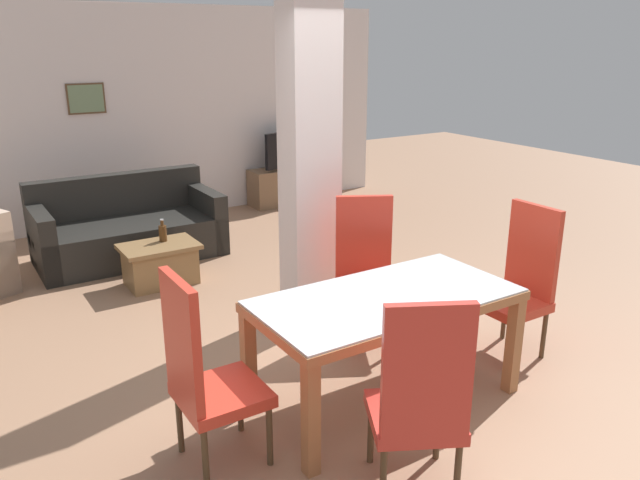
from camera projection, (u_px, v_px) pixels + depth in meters
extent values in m
plane|color=#9F7558|center=(383.00, 399.00, 4.15)|extent=(18.00, 18.00, 0.00)
cube|color=white|center=(136.00, 116.00, 7.85)|extent=(7.20, 0.06, 2.70)
cube|color=brown|center=(86.00, 99.00, 7.44)|extent=(0.44, 0.02, 0.36)
cube|color=gray|center=(86.00, 99.00, 7.43)|extent=(0.40, 0.01, 0.32)
cube|color=white|center=(310.00, 160.00, 5.03)|extent=(0.43, 0.30, 2.70)
cube|color=#A4683E|center=(429.00, 324.00, 3.61)|extent=(1.69, 0.06, 0.06)
cube|color=#A4683E|center=(350.00, 281.00, 4.25)|extent=(1.69, 0.06, 0.06)
cube|color=#A4683E|center=(273.00, 332.00, 3.52)|extent=(0.06, 0.73, 0.06)
cube|color=#A4683E|center=(478.00, 276.00, 4.35)|extent=(0.06, 0.73, 0.06)
cube|color=silver|center=(386.00, 296.00, 3.92)|extent=(1.67, 0.83, 0.01)
cube|color=#A4683E|center=(311.00, 420.00, 3.34)|extent=(0.08, 0.08, 0.68)
cube|color=#A4683E|center=(513.00, 346.00, 4.15)|extent=(0.08, 0.08, 0.68)
cube|color=#A4683E|center=(249.00, 361.00, 3.94)|extent=(0.08, 0.08, 0.68)
cube|color=#A4683E|center=(436.00, 306.00, 4.75)|extent=(0.08, 0.08, 0.68)
cube|color=red|center=(414.00, 416.00, 3.24)|extent=(0.62, 0.62, 0.07)
cube|color=red|center=(428.00, 371.00, 2.93)|extent=(0.41, 0.25, 0.69)
cylinder|color=#4D3823|center=(371.00, 433.00, 3.48)|extent=(0.04, 0.04, 0.38)
cylinder|color=#4D3823|center=(437.00, 430.00, 3.51)|extent=(0.04, 0.04, 0.38)
cylinder|color=#4D3823|center=(383.00, 479.00, 3.12)|extent=(0.04, 0.04, 0.38)
cylinder|color=#4D3823|center=(457.00, 474.00, 3.15)|extent=(0.04, 0.04, 0.38)
cube|color=red|center=(509.00, 304.00, 4.62)|extent=(0.46, 0.46, 0.07)
cube|color=red|center=(533.00, 250.00, 4.60)|extent=(0.05, 0.44, 0.69)
cylinder|color=#4D3823|center=(508.00, 348.00, 4.44)|extent=(0.04, 0.04, 0.38)
cylinder|color=#4D3823|center=(470.00, 328.00, 4.74)|extent=(0.04, 0.04, 0.38)
cylinder|color=#4D3823|center=(544.00, 335.00, 4.63)|extent=(0.04, 0.04, 0.38)
cylinder|color=#4D3823|center=(504.00, 316.00, 4.93)|extent=(0.04, 0.04, 0.38)
cube|color=red|center=(366.00, 294.00, 4.79)|extent=(0.62, 0.62, 0.07)
cube|color=red|center=(364.00, 239.00, 4.87)|extent=(0.41, 0.25, 0.69)
cylinder|color=#4D3823|center=(394.00, 331.00, 4.69)|extent=(0.04, 0.04, 0.38)
cylinder|color=#4D3823|center=(344.00, 333.00, 4.66)|extent=(0.04, 0.04, 0.38)
cylinder|color=#4D3823|center=(386.00, 310.00, 5.05)|extent=(0.04, 0.04, 0.38)
cylinder|color=#4D3823|center=(339.00, 311.00, 5.02)|extent=(0.04, 0.04, 0.38)
cube|color=red|center=(222.00, 394.00, 3.44)|extent=(0.46, 0.46, 0.07)
cube|color=red|center=(182.00, 341.00, 3.22)|extent=(0.05, 0.44, 0.69)
cylinder|color=#4D3823|center=(240.00, 403.00, 3.76)|extent=(0.04, 0.04, 0.38)
cylinder|color=#4D3823|center=(270.00, 435.00, 3.46)|extent=(0.04, 0.04, 0.38)
cylinder|color=#4D3823|center=(180.00, 423.00, 3.57)|extent=(0.04, 0.04, 0.38)
cylinder|color=#4D3823|center=(205.00, 459.00, 3.26)|extent=(0.04, 0.04, 0.38)
cube|color=black|center=(130.00, 239.00, 6.75)|extent=(1.91, 0.95, 0.42)
cube|color=black|center=(117.00, 193.00, 6.93)|extent=(1.91, 0.18, 0.45)
cube|color=black|center=(205.00, 217.00, 7.16)|extent=(0.16, 0.95, 0.67)
cube|color=black|center=(42.00, 242.00, 6.27)|extent=(0.16, 0.95, 0.67)
cube|color=olive|center=(159.00, 247.00, 5.98)|extent=(0.72, 0.49, 0.04)
cube|color=olive|center=(160.00, 266.00, 6.04)|extent=(0.64, 0.41, 0.36)
cylinder|color=#4C2D14|center=(163.00, 233.00, 6.06)|extent=(0.08, 0.08, 0.16)
cylinder|color=#4C2D14|center=(162.00, 223.00, 6.02)|extent=(0.03, 0.03, 0.06)
cylinder|color=#B7B7BC|center=(162.00, 220.00, 6.01)|extent=(0.03, 0.03, 0.01)
cube|color=brown|center=(292.00, 185.00, 9.03)|extent=(1.26, 0.40, 0.52)
cube|color=black|center=(292.00, 166.00, 8.94)|extent=(0.45, 0.31, 0.03)
cube|color=black|center=(292.00, 148.00, 8.86)|extent=(0.98, 0.35, 0.50)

